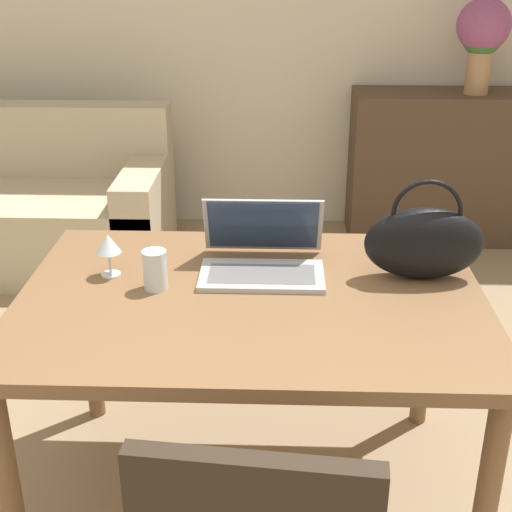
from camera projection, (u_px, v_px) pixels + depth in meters
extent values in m
cube|color=brown|center=(251.00, 300.00, 2.04)|extent=(1.33, 0.94, 0.04)
cylinder|color=brown|center=(10.00, 496.00, 1.83)|extent=(0.06, 0.06, 0.69)
cylinder|color=brown|center=(485.00, 508.00, 1.80)|extent=(0.06, 0.06, 0.69)
cylinder|color=brown|center=(89.00, 335.00, 2.58)|extent=(0.06, 0.06, 0.69)
cylinder|color=brown|center=(426.00, 341.00, 2.54)|extent=(0.06, 0.06, 0.69)
cube|color=#C1B293|center=(14.00, 226.00, 3.92)|extent=(1.68, 0.83, 0.42)
cube|color=#C1B293|center=(23.00, 139.00, 4.04)|extent=(1.68, 0.20, 0.40)
cube|color=#C1B293|center=(146.00, 216.00, 3.87)|extent=(0.20, 0.83, 0.56)
cube|color=#4C3828|center=(451.00, 167.00, 4.17)|extent=(1.18, 0.40, 0.87)
cube|color=#ADADB2|center=(262.00, 276.00, 2.13)|extent=(0.37, 0.21, 0.02)
cube|color=slate|center=(262.00, 274.00, 2.12)|extent=(0.32, 0.14, 0.00)
cube|color=#ADADB2|center=(263.00, 225.00, 2.23)|extent=(0.37, 0.09, 0.20)
cube|color=#23334C|center=(263.00, 225.00, 2.22)|extent=(0.34, 0.08, 0.18)
cylinder|color=silver|center=(155.00, 270.00, 2.04)|extent=(0.07, 0.07, 0.12)
cylinder|color=silver|center=(111.00, 274.00, 2.15)|extent=(0.06, 0.06, 0.01)
cylinder|color=silver|center=(110.00, 263.00, 2.13)|extent=(0.01, 0.01, 0.07)
cone|color=silver|center=(108.00, 243.00, 2.10)|extent=(0.08, 0.08, 0.06)
ellipsoid|color=black|center=(424.00, 244.00, 2.09)|extent=(0.35, 0.13, 0.22)
torus|color=black|center=(427.00, 214.00, 2.05)|extent=(0.21, 0.01, 0.21)
cylinder|color=tan|center=(478.00, 70.00, 3.91)|extent=(0.13, 0.13, 0.26)
sphere|color=#3D6B38|center=(482.00, 36.00, 3.83)|extent=(0.22, 0.22, 0.22)
sphere|color=#994C7F|center=(484.00, 25.00, 3.81)|extent=(0.29, 0.29, 0.29)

